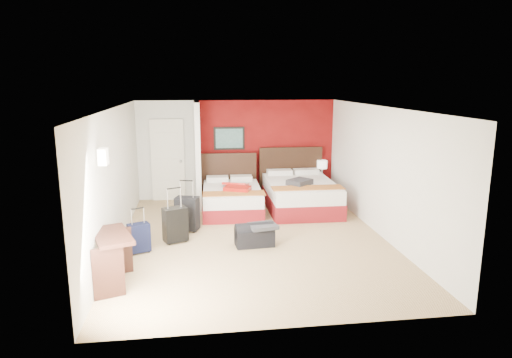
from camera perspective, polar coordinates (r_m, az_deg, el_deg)
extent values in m
plane|color=tan|center=(8.79, -0.36, -7.52)|extent=(6.50, 6.50, 0.00)
cube|color=silver|center=(11.63, -2.41, 3.72)|extent=(5.00, 0.04, 2.50)
cube|color=silver|center=(8.50, -17.33, 0.00)|extent=(0.04, 6.50, 2.50)
cube|color=black|center=(11.51, -3.39, 5.14)|extent=(0.78, 0.03, 0.58)
cube|color=white|center=(6.92, -18.70, 2.68)|extent=(0.12, 0.20, 0.24)
cube|color=maroon|center=(11.70, 1.26, 3.79)|extent=(3.50, 0.04, 2.50)
cube|color=silver|center=(10.95, -7.33, 3.10)|extent=(0.12, 1.20, 2.50)
cube|color=silver|center=(11.59, -11.04, 2.35)|extent=(0.82, 0.06, 2.05)
cube|color=white|center=(10.47, -3.04, -2.64)|extent=(1.39, 1.94, 0.57)
cube|color=white|center=(10.71, 5.62, -2.07)|extent=(1.58, 2.24, 0.66)
cube|color=#AB150E|center=(10.30, -2.46, -0.98)|extent=(0.81, 0.93, 0.10)
cube|color=#323337|center=(10.32, 5.51, -0.38)|extent=(0.65, 0.64, 0.12)
cube|color=black|center=(11.91, 8.23, -1.08)|extent=(0.36, 0.36, 0.51)
cylinder|color=white|center=(11.81, 8.30, 1.22)|extent=(0.34, 0.34, 0.47)
cube|color=black|center=(8.64, -10.13, -5.83)|extent=(0.50, 0.41, 0.64)
cube|color=black|center=(9.26, -8.64, -4.47)|extent=(0.52, 0.41, 0.66)
cube|color=black|center=(8.28, -14.49, -7.33)|extent=(0.42, 0.34, 0.50)
cube|color=black|center=(8.38, -0.20, -7.23)|extent=(0.73, 0.43, 0.35)
cube|color=#323236|center=(8.29, 0.88, -5.93)|extent=(0.55, 0.49, 0.06)
cube|color=black|center=(7.08, -17.51, -9.65)|extent=(0.77, 1.07, 0.80)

